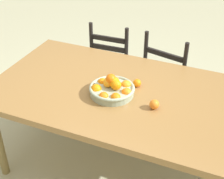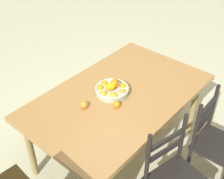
{
  "view_description": "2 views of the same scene",
  "coord_description": "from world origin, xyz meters",
  "px_view_note": "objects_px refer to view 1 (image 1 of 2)",
  "views": [
    {
      "loc": [
        0.8,
        -1.88,
        2.12
      ],
      "look_at": [
        0.03,
        -0.07,
        0.81
      ],
      "focal_mm": 53.46,
      "sensor_mm": 36.0,
      "label": 1
    },
    {
      "loc": [
        1.75,
        1.42,
        2.52
      ],
      "look_at": [
        0.03,
        -0.07,
        0.81
      ],
      "focal_mm": 48.29,
      "sensor_mm": 36.0,
      "label": 2
    }
  ],
  "objects_px": {
    "dining_table": "(112,96)",
    "orange_loose_0": "(154,104)",
    "chair_by_cabinet": "(113,66)",
    "fruit_bowl": "(112,89)",
    "orange_loose_1": "(137,83)",
    "chair_near_window": "(169,81)"
  },
  "relations": [
    {
      "from": "fruit_bowl",
      "to": "chair_near_window",
      "type": "bearing_deg",
      "value": 75.86
    },
    {
      "from": "fruit_bowl",
      "to": "chair_by_cabinet",
      "type": "bearing_deg",
      "value": 112.24
    },
    {
      "from": "dining_table",
      "to": "orange_loose_1",
      "type": "distance_m",
      "value": 0.21
    },
    {
      "from": "dining_table",
      "to": "orange_loose_0",
      "type": "bearing_deg",
      "value": -17.55
    },
    {
      "from": "dining_table",
      "to": "orange_loose_1",
      "type": "xyz_separation_m",
      "value": [
        0.16,
        0.1,
        0.1
      ]
    },
    {
      "from": "chair_by_cabinet",
      "to": "orange_loose_1",
      "type": "bearing_deg",
      "value": 121.69
    },
    {
      "from": "dining_table",
      "to": "orange_loose_0",
      "type": "relative_size",
      "value": 26.98
    },
    {
      "from": "chair_by_cabinet",
      "to": "orange_loose_1",
      "type": "height_order",
      "value": "chair_by_cabinet"
    },
    {
      "from": "orange_loose_0",
      "to": "orange_loose_1",
      "type": "height_order",
      "value": "orange_loose_0"
    },
    {
      "from": "fruit_bowl",
      "to": "orange_loose_0",
      "type": "xyz_separation_m",
      "value": [
        0.33,
        -0.05,
        -0.01
      ]
    },
    {
      "from": "fruit_bowl",
      "to": "orange_loose_0",
      "type": "relative_size",
      "value": 4.93
    },
    {
      "from": "fruit_bowl",
      "to": "orange_loose_1",
      "type": "distance_m",
      "value": 0.21
    },
    {
      "from": "chair_by_cabinet",
      "to": "orange_loose_0",
      "type": "distance_m",
      "value": 1.26
    },
    {
      "from": "chair_near_window",
      "to": "fruit_bowl",
      "type": "xyz_separation_m",
      "value": [
        -0.22,
        -0.88,
        0.38
      ]
    },
    {
      "from": "dining_table",
      "to": "orange_loose_1",
      "type": "relative_size",
      "value": 29.61
    },
    {
      "from": "fruit_bowl",
      "to": "orange_loose_1",
      "type": "bearing_deg",
      "value": 52.02
    },
    {
      "from": "chair_by_cabinet",
      "to": "fruit_bowl",
      "type": "distance_m",
      "value": 1.07
    },
    {
      "from": "dining_table",
      "to": "chair_near_window",
      "type": "bearing_deg",
      "value": 73.1
    },
    {
      "from": "chair_near_window",
      "to": "orange_loose_0",
      "type": "bearing_deg",
      "value": 109.81
    },
    {
      "from": "dining_table",
      "to": "orange_loose_0",
      "type": "xyz_separation_m",
      "value": [
        0.35,
        -0.11,
        0.1
      ]
    },
    {
      "from": "dining_table",
      "to": "chair_by_cabinet",
      "type": "height_order",
      "value": "chair_by_cabinet"
    },
    {
      "from": "fruit_bowl",
      "to": "orange_loose_1",
      "type": "xyz_separation_m",
      "value": [
        0.13,
        0.17,
        -0.01
      ]
    }
  ]
}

